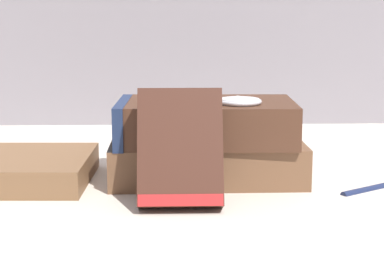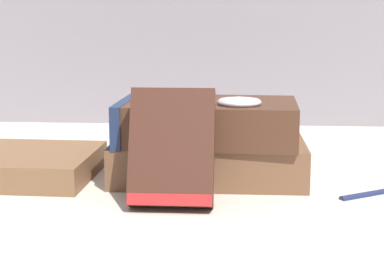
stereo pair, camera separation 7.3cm
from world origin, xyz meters
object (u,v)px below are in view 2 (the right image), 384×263
(book_leaning_front, at_px, (172,153))
(pocket_watch, at_px, (239,102))
(reading_glasses, at_px, (167,149))
(book_flat_bottom, at_px, (204,159))
(book_flat_top, at_px, (203,121))

(book_leaning_front, distance_m, pocket_watch, 0.11)
(reading_glasses, bearing_deg, pocket_watch, -47.80)
(book_flat_bottom, height_order, book_flat_top, book_flat_top)
(book_flat_top, distance_m, reading_glasses, 0.19)
(book_leaning_front, distance_m, reading_glasses, 0.27)
(book_flat_top, relative_size, book_leaning_front, 1.72)
(book_flat_bottom, bearing_deg, book_flat_top, -101.84)
(book_flat_top, height_order, book_leaning_front, book_leaning_front)
(book_flat_bottom, distance_m, reading_glasses, 0.17)
(book_flat_top, bearing_deg, reading_glasses, 112.33)
(book_flat_bottom, bearing_deg, pocket_watch, -38.20)
(pocket_watch, height_order, reading_glasses, pocket_watch)
(book_flat_bottom, bearing_deg, reading_glasses, 111.40)
(book_flat_bottom, xyz_separation_m, pocket_watch, (0.04, -0.03, 0.08))
(reading_glasses, bearing_deg, book_leaning_front, -69.38)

